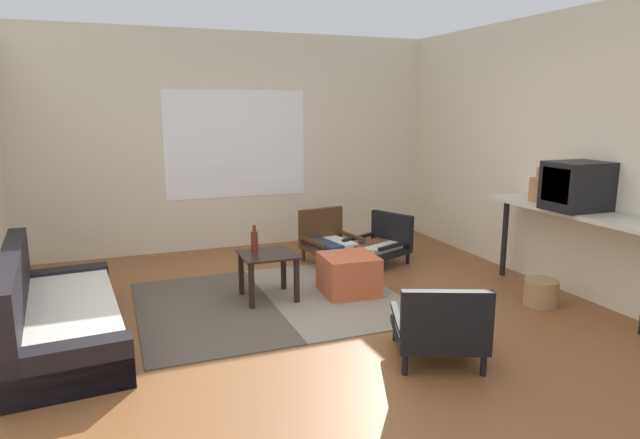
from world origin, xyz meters
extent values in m
plane|color=brown|center=(0.00, 0.00, 0.00)|extent=(7.80, 7.80, 0.00)
cube|color=beige|center=(0.00, 3.06, 1.35)|extent=(5.60, 0.12, 2.70)
cube|color=white|center=(0.00, 3.00, 1.32)|extent=(1.79, 0.01, 1.34)
cube|color=beige|center=(2.66, 0.30, 1.35)|extent=(0.12, 6.60, 2.70)
cube|color=#4C4238|center=(-0.80, 0.83, 0.01)|extent=(1.20, 2.02, 0.01)
cube|color=gray|center=(0.40, 0.83, 0.01)|extent=(1.20, 2.02, 0.01)
cube|color=black|center=(-1.93, 0.56, 0.11)|extent=(0.92, 2.04, 0.21)
cube|color=beige|center=(-1.90, 0.56, 0.26)|extent=(0.81, 1.85, 0.10)
cube|color=black|center=(-2.25, 0.54, 0.42)|extent=(0.29, 1.99, 0.63)
cube|color=black|center=(-1.99, 1.46, 0.17)|extent=(0.79, 0.24, 0.34)
cube|color=black|center=(-1.86, -0.34, 0.17)|extent=(0.79, 0.24, 0.34)
cube|color=black|center=(-0.20, 0.92, 0.44)|extent=(0.51, 0.48, 0.02)
cube|color=black|center=(-0.41, 1.12, 0.21)|extent=(0.04, 0.04, 0.43)
cube|color=black|center=(0.01, 1.12, 0.21)|extent=(0.04, 0.04, 0.43)
cube|color=black|center=(-0.41, 0.72, 0.21)|extent=(0.04, 0.04, 0.43)
cube|color=black|center=(0.01, 0.72, 0.21)|extent=(0.04, 0.04, 0.43)
cylinder|color=#472D19|center=(1.12, 1.65, 0.08)|extent=(0.04, 0.04, 0.15)
cylinder|color=#472D19|center=(0.63, 1.56, 0.08)|extent=(0.04, 0.04, 0.15)
cylinder|color=#472D19|center=(1.03, 2.12, 0.08)|extent=(0.04, 0.04, 0.15)
cylinder|color=#472D19|center=(0.54, 2.03, 0.08)|extent=(0.04, 0.04, 0.15)
cube|color=#472D19|center=(0.83, 1.84, 0.18)|extent=(0.67, 0.65, 0.05)
cube|color=silver|center=(0.93, 1.84, 0.23)|extent=(0.28, 0.52, 0.06)
cube|color=#2D3856|center=(0.73, 1.80, 0.23)|extent=(0.28, 0.52, 0.06)
cube|color=#472D19|center=(0.78, 2.08, 0.41)|extent=(0.58, 0.17, 0.41)
cube|color=#472D19|center=(1.09, 1.89, 0.29)|extent=(0.14, 0.55, 0.04)
cube|color=#472D19|center=(0.56, 1.79, 0.29)|extent=(0.14, 0.55, 0.04)
cylinder|color=black|center=(0.46, -0.35, 0.07)|extent=(0.04, 0.04, 0.15)
cylinder|color=black|center=(0.96, -0.55, 0.07)|extent=(0.04, 0.04, 0.15)
cylinder|color=black|center=(0.25, -0.87, 0.07)|extent=(0.04, 0.04, 0.15)
cylinder|color=black|center=(0.74, -1.07, 0.07)|extent=(0.04, 0.04, 0.15)
cube|color=black|center=(0.60, -0.71, 0.17)|extent=(0.81, 0.82, 0.05)
cube|color=silver|center=(0.51, -0.65, 0.23)|extent=(0.41, 0.61, 0.06)
cube|color=brown|center=(0.71, -0.73, 0.23)|extent=(0.41, 0.61, 0.06)
cube|color=black|center=(0.49, -0.98, 0.40)|extent=(0.59, 0.30, 0.40)
cube|color=black|center=(0.34, -0.60, 0.29)|extent=(0.28, 0.61, 0.04)
cube|color=black|center=(0.87, -0.82, 0.29)|extent=(0.28, 0.61, 0.04)
cylinder|color=black|center=(1.17, 1.28, 0.07)|extent=(0.04, 0.04, 0.13)
cylinder|color=black|center=(0.97, 1.74, 0.07)|extent=(0.04, 0.04, 0.13)
cylinder|color=black|center=(1.63, 1.48, 0.07)|extent=(0.04, 0.04, 0.13)
cylinder|color=black|center=(1.44, 1.94, 0.07)|extent=(0.04, 0.04, 0.13)
cube|color=black|center=(1.30, 1.61, 0.16)|extent=(0.76, 0.76, 0.05)
cube|color=beige|center=(1.32, 1.51, 0.21)|extent=(0.56, 0.38, 0.06)
cube|color=brown|center=(1.24, 1.69, 0.21)|extent=(0.56, 0.38, 0.06)
cube|color=black|center=(1.54, 1.71, 0.37)|extent=(0.29, 0.56, 0.38)
cube|color=black|center=(1.41, 1.36, 0.27)|extent=(0.55, 0.27, 0.04)
cube|color=black|center=(1.20, 1.86, 0.27)|extent=(0.55, 0.27, 0.04)
cube|color=#BC5633|center=(0.57, 0.78, 0.19)|extent=(0.54, 0.54, 0.39)
cube|color=beige|center=(2.37, -0.12, 0.86)|extent=(0.44, 1.81, 0.04)
cylinder|color=black|center=(2.37, 0.73, 0.42)|extent=(0.06, 0.06, 0.84)
cube|color=black|center=(2.37, -0.20, 1.10)|extent=(0.56, 0.41, 0.43)
cube|color=black|center=(2.10, -0.20, 1.12)|extent=(0.01, 0.32, 0.30)
cylinder|color=#A87047|center=(2.37, 0.27, 1.00)|extent=(0.22, 0.22, 0.23)
cylinder|color=#A87047|center=(2.37, 0.27, 1.16)|extent=(0.10, 0.10, 0.11)
cylinder|color=#5B2319|center=(-0.29, 1.04, 0.54)|extent=(0.07, 0.07, 0.20)
cylinder|color=#5B2319|center=(-0.29, 1.04, 0.67)|extent=(0.03, 0.03, 0.06)
cylinder|color=#9E7A4C|center=(2.09, -0.14, 0.12)|extent=(0.30, 0.30, 0.24)
camera|label=1|loc=(-1.54, -3.88, 1.80)|focal=30.85mm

